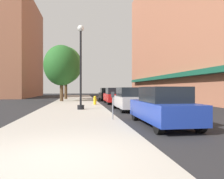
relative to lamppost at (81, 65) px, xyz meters
name	(u,v)px	position (x,y,z in m)	size (l,w,h in m)	color
ground_plane	(113,103)	(3.45, 7.62, -3.20)	(90.00, 90.00, 0.00)	#232326
sidewalk_slab	(76,102)	(-0.55, 8.62, -3.14)	(4.80, 50.00, 0.12)	#A8A399
building_right_brick	(189,23)	(14.44, 11.62, 7.19)	(6.80, 40.00, 20.82)	#9E6047
building_far_background	(18,49)	(-11.56, 26.62, 5.72)	(6.80, 18.00, 17.88)	#9E6047
lamppost	(81,65)	(0.00, 0.00, 0.00)	(0.48, 0.48, 5.90)	black
fire_hydrant	(95,100)	(1.28, 4.20, -2.68)	(0.33, 0.26, 0.79)	gold
parking_meter_near	(113,102)	(1.50, -5.08, -2.25)	(0.14, 0.09, 1.31)	slate
tree_near	(62,65)	(-2.18, 10.10, 1.04)	(4.06, 4.06, 6.48)	#4C3823
tree_mid	(66,65)	(-2.04, 14.98, 1.62)	(4.41, 4.41, 7.26)	#4C3823
car_blue	(163,107)	(3.45, -6.41, -2.39)	(1.80, 4.30, 1.66)	black
car_silver	(129,99)	(3.45, -0.08, -2.39)	(1.80, 4.30, 1.66)	black
car_red	(114,96)	(3.45, 6.85, -2.39)	(1.80, 4.30, 1.66)	black
car_black	(107,94)	(3.45, 13.25, -2.39)	(1.80, 4.30, 1.66)	black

